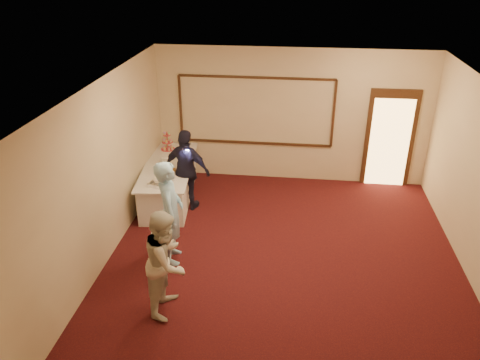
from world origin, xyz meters
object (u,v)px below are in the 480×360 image
(pavlova_tray, at_px, (161,180))
(man, at_px, (170,212))
(woman, at_px, (167,262))
(plate_stack_b, at_px, (177,153))
(tart, at_px, (169,171))
(plate_stack_a, at_px, (165,161))
(guest, at_px, (187,170))
(buffet_table, at_px, (169,181))
(cupcake_stand, at_px, (167,142))

(pavlova_tray, bearing_deg, man, -67.70)
(woman, bearing_deg, pavlova_tray, 21.37)
(plate_stack_b, distance_m, man, 2.66)
(tart, bearing_deg, plate_stack_a, 116.65)
(plate_stack_a, bearing_deg, woman, -74.46)
(plate_stack_b, distance_m, guest, 0.91)
(plate_stack_a, bearing_deg, man, -72.56)
(plate_stack_a, height_order, guest, guest)
(buffet_table, xyz_separation_m, man, (0.62, -2.16, 0.53))
(cupcake_stand, height_order, woman, woman)
(man, height_order, guest, man)
(buffet_table, relative_size, plate_stack_a, 14.48)
(plate_stack_a, xyz_separation_m, guest, (0.56, -0.42, -0.00))
(man, bearing_deg, tart, 3.31)
(cupcake_stand, relative_size, tart, 1.54)
(plate_stack_a, relative_size, plate_stack_b, 0.97)
(cupcake_stand, distance_m, plate_stack_a, 0.81)
(pavlova_tray, distance_m, plate_stack_a, 0.94)
(tart, distance_m, guest, 0.37)
(plate_stack_a, relative_size, woman, 0.11)
(pavlova_tray, bearing_deg, cupcake_stand, 100.52)
(pavlova_tray, height_order, man, man)
(pavlova_tray, distance_m, plate_stack_b, 1.32)
(pavlova_tray, xyz_separation_m, cupcake_stand, (-0.32, 1.71, 0.09))
(plate_stack_a, bearing_deg, tart, -63.35)
(guest, bearing_deg, cupcake_stand, -44.83)
(buffet_table, xyz_separation_m, plate_stack_b, (0.08, 0.44, 0.46))
(plate_stack_a, height_order, plate_stack_b, plate_stack_b)
(tart, bearing_deg, man, -74.69)
(pavlova_tray, relative_size, plate_stack_b, 2.90)
(plate_stack_b, bearing_deg, cupcake_stand, 127.95)
(plate_stack_b, relative_size, man, 0.10)
(plate_stack_b, distance_m, woman, 3.87)
(cupcake_stand, bearing_deg, tart, -73.60)
(woman, distance_m, guest, 3.00)
(pavlova_tray, distance_m, tart, 0.54)
(plate_stack_b, bearing_deg, tart, -87.04)
(cupcake_stand, bearing_deg, plate_stack_b, -52.05)
(pavlova_tray, height_order, plate_stack_a, pavlova_tray)
(pavlova_tray, distance_m, man, 1.39)
(pavlova_tray, height_order, cupcake_stand, cupcake_stand)
(cupcake_stand, relative_size, plate_stack_b, 2.45)
(buffet_table, xyz_separation_m, tart, (0.12, -0.34, 0.41))
(plate_stack_b, bearing_deg, guest, -63.35)
(plate_stack_b, bearing_deg, plate_stack_a, -111.39)
(buffet_table, height_order, guest, guest)
(plate_stack_a, bearing_deg, guest, -36.55)
(plate_stack_b, height_order, tart, plate_stack_b)
(pavlova_tray, bearing_deg, plate_stack_b, 90.51)
(buffet_table, bearing_deg, woman, -75.47)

